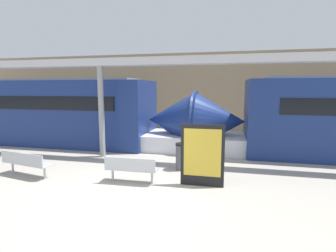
{
  "coord_description": "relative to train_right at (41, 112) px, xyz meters",
  "views": [
    {
      "loc": [
        2.52,
        -5.92,
        2.72
      ],
      "look_at": [
        0.44,
        3.14,
        1.4
      ],
      "focal_mm": 28.0,
      "sensor_mm": 36.0,
      "label": 1
    }
  ],
  "objects": [
    {
      "name": "station_wall",
      "position": [
        6.89,
        5.42,
        0.98
      ],
      "size": [
        56.0,
        0.2,
        5.0
      ],
      "primitive_type": "cube",
      "color": "#9E8460",
      "rests_on": "ground_plane"
    },
    {
      "name": "train_right",
      "position": [
        0.0,
        0.0,
        0.0
      ],
      "size": [
        15.99,
        2.93,
        3.2
      ],
      "color": "navy",
      "rests_on": "ground_plane"
    },
    {
      "name": "ground_plane",
      "position": [
        6.89,
        -5.71,
        -1.52
      ],
      "size": [
        60.0,
        60.0,
        0.0
      ],
      "primitive_type": "plane",
      "color": "#A8A093"
    },
    {
      "name": "trash_bin",
      "position": [
        7.95,
        -3.11,
        -1.07
      ],
      "size": [
        0.47,
        0.47,
        0.9
      ],
      "color": "#4C4F54",
      "rests_on": "ground_plane"
    },
    {
      "name": "support_column_near",
      "position": [
        4.53,
        -2.16,
        0.27
      ],
      "size": [
        0.22,
        0.22,
        3.58
      ],
      "primitive_type": "cylinder",
      "color": "gray",
      "rests_on": "ground_plane"
    },
    {
      "name": "canopy_beam",
      "position": [
        4.53,
        -2.16,
        2.2
      ],
      "size": [
        28.0,
        0.6,
        0.28
      ],
      "primitive_type": "cube",
      "color": "#B7B7BC",
      "rests_on": "support_column_near"
    },
    {
      "name": "bench_near",
      "position": [
        6.73,
        -4.75,
        -1.05
      ],
      "size": [
        1.52,
        0.46,
        0.78
      ],
      "rotation": [
        0.0,
        0.0,
        0.02
      ],
      "color": "#ADB2B7",
      "rests_on": "ground_plane"
    },
    {
      "name": "poster_board",
      "position": [
        8.75,
        -4.49,
        -0.63
      ],
      "size": [
        1.22,
        0.07,
        1.76
      ],
      "color": "black",
      "rests_on": "ground_plane"
    },
    {
      "name": "bench_far",
      "position": [
        3.3,
        -4.92,
        -1.05
      ],
      "size": [
        1.85,
        0.77,
        0.78
      ],
      "rotation": [
        0.0,
        0.0,
        -0.19
      ],
      "color": "#ADB2B7",
      "rests_on": "ground_plane"
    }
  ]
}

